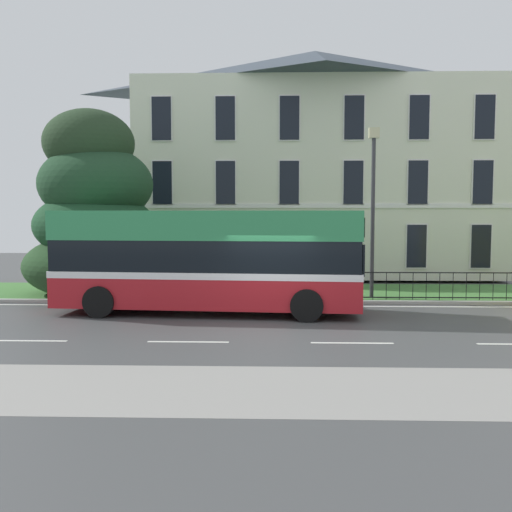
{
  "coord_description": "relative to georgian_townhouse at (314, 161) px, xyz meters",
  "views": [
    {
      "loc": [
        0.08,
        -15.62,
        3.19
      ],
      "look_at": [
        -0.51,
        3.86,
        1.68
      ],
      "focal_mm": 40.4,
      "sensor_mm": 36.0,
      "label": 1
    }
  ],
  "objects": [
    {
      "name": "iron_verge_railing",
      "position": [
        0.0,
        -10.04,
        -5.14
      ],
      "size": [
        19.35,
        0.04,
        0.97
      ],
      "color": "black",
      "rests_on": "ground_plane"
    },
    {
      "name": "single_decker_bus",
      "position": [
        -4.13,
        -12.15,
        -4.07
      ],
      "size": [
        9.63,
        3.21,
        3.22
      ],
      "rotation": [
        0.0,
        0.0,
        -0.08
      ],
      "color": "#B01A22",
      "rests_on": "ground_plane"
    },
    {
      "name": "street_lamp_post",
      "position": [
        1.42,
        -9.55,
        -2.17
      ],
      "size": [
        0.36,
        0.24,
        5.99
      ],
      "color": "#333338",
      "rests_on": "ground_plane"
    },
    {
      "name": "evergreen_tree",
      "position": [
        -8.86,
        -8.61,
        -2.72
      ],
      "size": [
        5.01,
        5.01,
        7.06
      ],
      "color": "#423328",
      "rests_on": "ground_plane"
    },
    {
      "name": "georgian_townhouse",
      "position": [
        0.0,
        0.0,
        0.0
      ],
      "size": [
        17.21,
        9.16,
        11.22
      ],
      "color": "silver",
      "rests_on": "ground_plane"
    },
    {
      "name": "ground_plane",
      "position": [
        -2.18,
        -13.59,
        -5.78
      ],
      "size": [
        60.0,
        56.0,
        0.18
      ],
      "color": "#434445"
    }
  ]
}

